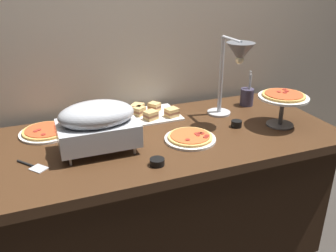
{
  "coord_description": "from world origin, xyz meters",
  "views": [
    {
      "loc": [
        -0.59,
        -1.62,
        1.57
      ],
      "look_at": [
        0.04,
        0.0,
        0.81
      ],
      "focal_mm": 38.44,
      "sensor_mm": 36.0,
      "label": 1
    }
  ],
  "objects_px": {
    "pizza_plate_front": "(46,132)",
    "sauce_cup_near": "(157,162)",
    "pizza_plate_raised_stand": "(283,100)",
    "sandwich_platter": "(150,113)",
    "sauce_cup_far": "(236,124)",
    "serving_spatula": "(32,166)",
    "pizza_plate_center": "(190,138)",
    "chafing_dish": "(97,124)",
    "utensil_holder": "(247,96)",
    "heat_lamp": "(236,60)"
  },
  "relations": [
    {
      "from": "pizza_plate_front",
      "to": "sauce_cup_near",
      "type": "bearing_deg",
      "value": -50.15
    },
    {
      "from": "heat_lamp",
      "to": "pizza_plate_raised_stand",
      "type": "xyz_separation_m",
      "value": [
        0.24,
        -0.13,
        -0.21
      ]
    },
    {
      "from": "pizza_plate_front",
      "to": "utensil_holder",
      "type": "bearing_deg",
      "value": -0.28
    },
    {
      "from": "pizza_plate_front",
      "to": "utensil_holder",
      "type": "xyz_separation_m",
      "value": [
        1.24,
        -0.01,
        0.05
      ]
    },
    {
      "from": "heat_lamp",
      "to": "sauce_cup_near",
      "type": "distance_m",
      "value": 0.73
    },
    {
      "from": "pizza_plate_front",
      "to": "sauce_cup_far",
      "type": "height_order",
      "value": "sauce_cup_far"
    },
    {
      "from": "sauce_cup_far",
      "to": "serving_spatula",
      "type": "xyz_separation_m",
      "value": [
        -1.08,
        -0.06,
        -0.02
      ]
    },
    {
      "from": "sandwich_platter",
      "to": "utensil_holder",
      "type": "bearing_deg",
      "value": -4.18
    },
    {
      "from": "sauce_cup_near",
      "to": "utensil_holder",
      "type": "distance_m",
      "value": 0.96
    },
    {
      "from": "serving_spatula",
      "to": "heat_lamp",
      "type": "bearing_deg",
      "value": 6.28
    },
    {
      "from": "pizza_plate_front",
      "to": "pizza_plate_center",
      "type": "xyz_separation_m",
      "value": [
        0.69,
        -0.35,
        -0.0
      ]
    },
    {
      "from": "pizza_plate_raised_stand",
      "to": "sauce_cup_far",
      "type": "height_order",
      "value": "pizza_plate_raised_stand"
    },
    {
      "from": "heat_lamp",
      "to": "serving_spatula",
      "type": "distance_m",
      "value": 1.15
    },
    {
      "from": "pizza_plate_raised_stand",
      "to": "utensil_holder",
      "type": "height_order",
      "value": "utensil_holder"
    },
    {
      "from": "heat_lamp",
      "to": "pizza_plate_center",
      "type": "relative_size",
      "value": 1.77
    },
    {
      "from": "chafing_dish",
      "to": "serving_spatula",
      "type": "relative_size",
      "value": 2.44
    },
    {
      "from": "pizza_plate_raised_stand",
      "to": "serving_spatula",
      "type": "bearing_deg",
      "value": 179.45
    },
    {
      "from": "pizza_plate_raised_stand",
      "to": "utensil_holder",
      "type": "xyz_separation_m",
      "value": [
        0.0,
        0.35,
        -0.09
      ]
    },
    {
      "from": "pizza_plate_raised_stand",
      "to": "sauce_cup_near",
      "type": "relative_size",
      "value": 4.05
    },
    {
      "from": "sauce_cup_far",
      "to": "serving_spatula",
      "type": "bearing_deg",
      "value": -177.08
    },
    {
      "from": "pizza_plate_front",
      "to": "pizza_plate_raised_stand",
      "type": "distance_m",
      "value": 1.3
    },
    {
      "from": "pizza_plate_center",
      "to": "serving_spatula",
      "type": "height_order",
      "value": "pizza_plate_center"
    },
    {
      "from": "serving_spatula",
      "to": "pizza_plate_raised_stand",
      "type": "bearing_deg",
      "value": -0.55
    },
    {
      "from": "sandwich_platter",
      "to": "sauce_cup_near",
      "type": "distance_m",
      "value": 0.59
    },
    {
      "from": "pizza_plate_raised_stand",
      "to": "pizza_plate_front",
      "type": "bearing_deg",
      "value": 164.04
    },
    {
      "from": "pizza_plate_front",
      "to": "utensil_holder",
      "type": "distance_m",
      "value": 1.24
    },
    {
      "from": "chafing_dish",
      "to": "pizza_plate_raised_stand",
      "type": "distance_m",
      "value": 1.01
    },
    {
      "from": "pizza_plate_raised_stand",
      "to": "utensil_holder",
      "type": "distance_m",
      "value": 0.36
    },
    {
      "from": "sauce_cup_far",
      "to": "sandwich_platter",
      "type": "bearing_deg",
      "value": 140.35
    },
    {
      "from": "pizza_plate_center",
      "to": "sandwich_platter",
      "type": "xyz_separation_m",
      "value": [
        -0.08,
        0.39,
        0.01
      ]
    },
    {
      "from": "pizza_plate_center",
      "to": "sauce_cup_far",
      "type": "height_order",
      "value": "sauce_cup_far"
    },
    {
      "from": "pizza_plate_front",
      "to": "sandwich_platter",
      "type": "height_order",
      "value": "sandwich_platter"
    },
    {
      "from": "heat_lamp",
      "to": "serving_spatula",
      "type": "bearing_deg",
      "value": -173.72
    },
    {
      "from": "heat_lamp",
      "to": "sauce_cup_far",
      "type": "bearing_deg",
      "value": -95.77
    },
    {
      "from": "chafing_dish",
      "to": "pizza_plate_front",
      "type": "height_order",
      "value": "chafing_dish"
    },
    {
      "from": "pizza_plate_front",
      "to": "sandwich_platter",
      "type": "bearing_deg",
      "value": 3.86
    },
    {
      "from": "chafing_dish",
      "to": "sandwich_platter",
      "type": "distance_m",
      "value": 0.52
    },
    {
      "from": "sandwich_platter",
      "to": "pizza_plate_raised_stand",
      "type": "bearing_deg",
      "value": -31.82
    },
    {
      "from": "pizza_plate_center",
      "to": "pizza_plate_raised_stand",
      "type": "relative_size",
      "value": 0.97
    },
    {
      "from": "chafing_dish",
      "to": "utensil_holder",
      "type": "distance_m",
      "value": 1.06
    },
    {
      "from": "pizza_plate_raised_stand",
      "to": "utensil_holder",
      "type": "bearing_deg",
      "value": 89.6
    },
    {
      "from": "pizza_plate_front",
      "to": "sandwich_platter",
      "type": "xyz_separation_m",
      "value": [
        0.6,
        0.04,
        0.01
      ]
    },
    {
      "from": "chafing_dish",
      "to": "sauce_cup_far",
      "type": "relative_size",
      "value": 6.33
    },
    {
      "from": "sauce_cup_far",
      "to": "sauce_cup_near",
      "type": "bearing_deg",
      "value": -156.47
    },
    {
      "from": "sauce_cup_near",
      "to": "serving_spatula",
      "type": "distance_m",
      "value": 0.56
    },
    {
      "from": "sandwich_platter",
      "to": "serving_spatula",
      "type": "xyz_separation_m",
      "value": [
        -0.69,
        -0.38,
        -0.02
      ]
    },
    {
      "from": "pizza_plate_raised_stand",
      "to": "sauce_cup_near",
      "type": "height_order",
      "value": "pizza_plate_raised_stand"
    },
    {
      "from": "chafing_dish",
      "to": "pizza_plate_raised_stand",
      "type": "relative_size",
      "value": 1.37
    },
    {
      "from": "pizza_plate_front",
      "to": "sauce_cup_near",
      "type": "xyz_separation_m",
      "value": [
        0.44,
        -0.53,
        0.0
      ]
    },
    {
      "from": "pizza_plate_center",
      "to": "sandwich_platter",
      "type": "bearing_deg",
      "value": 102.25
    }
  ]
}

